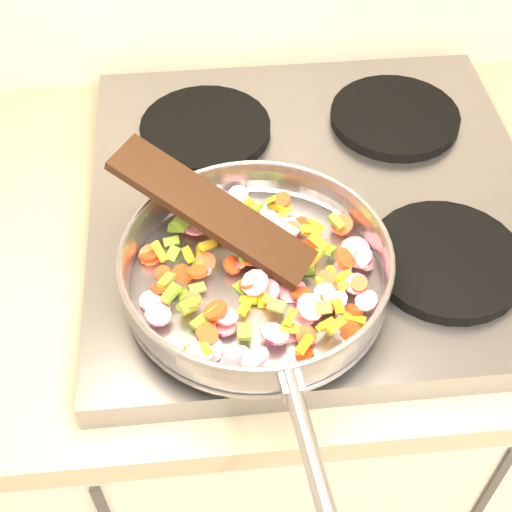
{
  "coord_description": "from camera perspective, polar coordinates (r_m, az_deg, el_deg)",
  "views": [
    {
      "loc": [
        -0.85,
        0.98,
        1.61
      ],
      "look_at": [
        -0.8,
        1.5,
        1.01
      ],
      "focal_mm": 50.0,
      "sensor_mm": 36.0,
      "label": 1
    }
  ],
  "objects": [
    {
      "name": "cooktop",
      "position": [
        0.98,
        4.68,
        4.21
      ],
      "size": [
        0.6,
        0.6,
        0.04
      ],
      "primitive_type": "cube",
      "color": "#939399",
      "rests_on": "counter_top"
    },
    {
      "name": "grate_fr",
      "position": [
        0.9,
        14.99,
        -0.29
      ],
      "size": [
        0.19,
        0.19,
        0.02
      ],
      "primitive_type": "cylinder",
      "color": "black",
      "rests_on": "cooktop"
    },
    {
      "name": "saute_pan",
      "position": [
        0.81,
        0.03,
        -0.99
      ],
      "size": [
        0.35,
        0.52,
        0.06
      ],
      "rotation": [
        0.0,
        0.0,
        0.11
      ],
      "color": "#9E9EA5",
      "rests_on": "grate_fl"
    },
    {
      "name": "wooden_spatula",
      "position": [
        0.82,
        -3.52,
        3.64
      ],
      "size": [
        0.24,
        0.19,
        0.09
      ],
      "primitive_type": "cube",
      "rotation": [
        0.0,
        -0.32,
        2.56
      ],
      "color": "black",
      "rests_on": "saute_pan"
    },
    {
      "name": "grate_bl",
      "position": [
        1.05,
        -4.07,
        10.12
      ],
      "size": [
        0.19,
        0.19,
        0.02
      ],
      "primitive_type": "cylinder",
      "color": "black",
      "rests_on": "cooktop"
    },
    {
      "name": "grate_fl",
      "position": [
        0.85,
        -3.09,
        -1.7
      ],
      "size": [
        0.19,
        0.19,
        0.02
      ],
      "primitive_type": "cylinder",
      "color": "black",
      "rests_on": "cooktop"
    },
    {
      "name": "grate_br",
      "position": [
        1.09,
        11.04,
        10.87
      ],
      "size": [
        0.19,
        0.19,
        0.02
      ],
      "primitive_type": "cylinder",
      "color": "black",
      "rests_on": "cooktop"
    },
    {
      "name": "vegetable_heap",
      "position": [
        0.82,
        0.21,
        -1.37
      ],
      "size": [
        0.29,
        0.29,
        0.05
      ],
      "color": "yellow",
      "rests_on": "saute_pan"
    }
  ]
}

